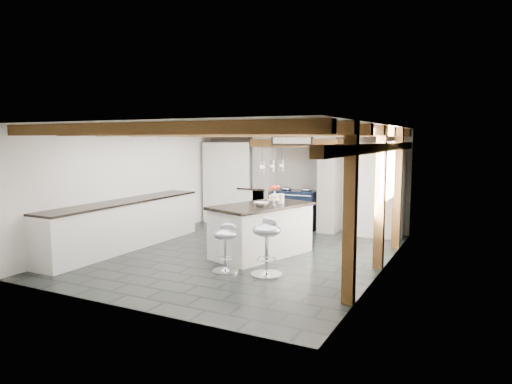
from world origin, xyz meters
The scene contains 6 objects.
ground centered at (0.00, 0.00, 0.00)m, with size 6.00×6.00×0.00m, color black.
room_shell centered at (-0.61, 1.42, 1.07)m, with size 6.00×6.03×6.00m.
range_cooker centered at (0.00, 2.68, 0.47)m, with size 1.00×0.63×0.99m.
kitchen_island centered at (0.37, 0.09, 0.47)m, with size 1.52×2.08×1.23m.
bar_stool_near centered at (0.99, -0.99, 0.56)m, with size 0.58×0.58×0.90m.
bar_stool_far centered at (0.32, -1.10, 0.48)m, with size 0.49×0.49×0.77m.
Camera 1 is at (3.89, -7.13, 2.07)m, focal length 32.00 mm.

